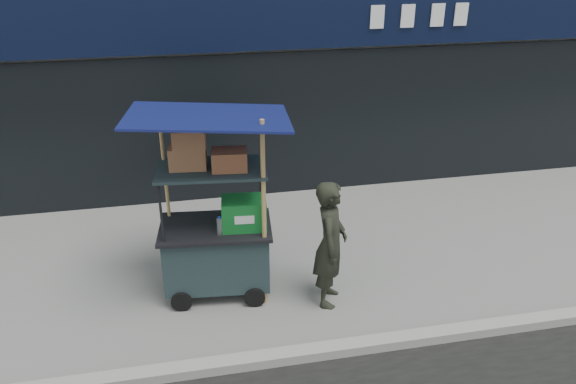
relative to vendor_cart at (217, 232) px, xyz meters
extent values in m
plane|color=slate|center=(0.60, -1.22, -0.84)|extent=(80.00, 80.00, 0.00)
cube|color=#97978F|center=(0.60, -1.42, -0.78)|extent=(80.00, 0.18, 0.12)
cube|color=black|center=(0.60, 2.64, 2.06)|extent=(15.68, 0.06, 0.90)
cube|color=black|center=(0.60, 2.68, 0.36)|extent=(15.68, 0.04, 2.40)
cube|color=#19282A|center=(-0.02, 0.01, -0.32)|extent=(1.32, 0.85, 0.73)
cylinder|color=black|center=(-0.49, -0.33, -0.72)|extent=(0.25, 0.08, 0.25)
cylinder|color=black|center=(0.38, -0.42, -0.72)|extent=(0.25, 0.08, 0.25)
cube|color=black|center=(-0.02, 0.01, 0.07)|extent=(1.41, 0.95, 0.04)
cylinder|color=black|center=(-0.62, -0.25, 0.44)|extent=(0.03, 0.03, 0.78)
cylinder|color=black|center=(0.52, -0.36, 0.44)|extent=(0.03, 0.03, 0.78)
cylinder|color=black|center=(-0.56, 0.38, 0.44)|extent=(0.03, 0.03, 0.78)
cylinder|color=black|center=(0.59, 0.26, 0.44)|extent=(0.03, 0.03, 0.78)
cube|color=#19282A|center=(-0.02, 0.01, 0.83)|extent=(1.32, 0.85, 0.03)
cylinder|color=#A07B48|center=(0.52, -0.36, 0.33)|extent=(0.06, 0.06, 2.35)
cylinder|color=#A07B48|center=(-0.56, 0.38, 0.28)|extent=(0.05, 0.05, 2.24)
cube|color=#0D164B|center=(-0.02, 0.01, 1.45)|extent=(1.89, 1.42, 0.21)
cube|color=#106822|center=(0.33, -0.08, 0.27)|extent=(0.56, 0.42, 0.37)
cylinder|color=silver|center=(0.02, -0.21, 0.19)|extent=(0.08, 0.08, 0.21)
cylinder|color=#1731B3|center=(0.02, -0.21, 0.31)|extent=(0.04, 0.04, 0.02)
cube|color=brown|center=(-0.27, 0.09, 0.97)|extent=(0.45, 0.35, 0.26)
cube|color=#936240|center=(0.18, -0.06, 0.96)|extent=(0.42, 0.33, 0.23)
cube|color=brown|center=(-0.24, 0.06, 1.21)|extent=(0.39, 0.31, 0.21)
imported|color=black|center=(1.29, -0.47, -0.04)|extent=(0.56, 0.68, 1.60)
camera|label=1|loc=(-0.32, -5.94, 3.37)|focal=35.00mm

